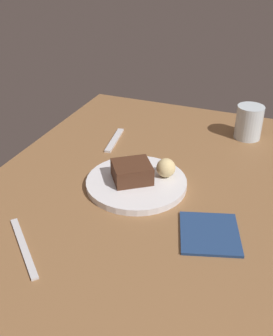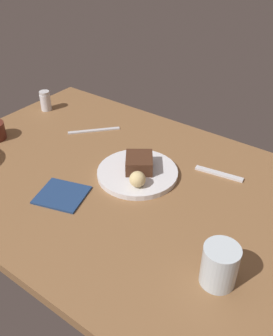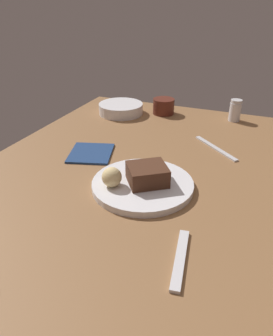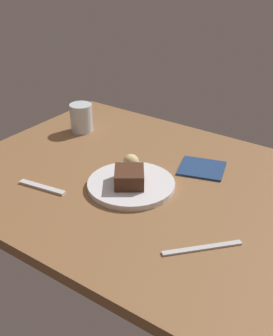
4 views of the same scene
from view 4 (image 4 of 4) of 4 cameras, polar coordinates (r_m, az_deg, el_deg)
dining_table at (r=124.22cm, az=2.65°, el=-2.88°), size 120.00×84.00×3.00cm
dessert_plate at (r=122.06cm, az=-0.71°, el=-2.19°), size 24.74×24.74×1.65cm
chocolate_cake_slice at (r=119.65cm, az=-0.96°, el=-1.19°), size 11.86×12.08×4.44cm
bread_roll at (r=127.00cm, az=-0.75°, el=0.80°), size 4.75×4.75×4.75cm
water_glass at (r=156.30cm, az=-7.28°, el=6.58°), size 7.95×7.95×10.07cm
dessert_spoon at (r=124.58cm, az=-12.34°, el=-2.49°), size 15.10×4.06×0.70cm
butter_knife at (r=101.39cm, az=8.66°, el=-10.38°), size 13.81×15.01×0.50cm
folded_napkin at (r=132.84cm, az=8.61°, el=-0.03°), size 16.28×15.49×0.60cm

